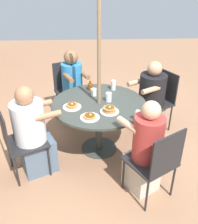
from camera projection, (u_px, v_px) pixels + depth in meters
The scene contains 18 objects.
ground_plane at pixel (99, 148), 3.71m from camera, with size 12.00×12.00×0.00m, color #9E7051.
patio_table at pixel (99, 110), 3.40m from camera, with size 1.22×1.22×0.72m.
umbrella_pole at pixel (99, 75), 3.16m from camera, with size 0.05×0.05×2.22m, color #846B4C.
patio_chair_north at pixel (157, 161), 2.68m from camera, with size 0.62×0.62×0.91m.
diner_north at pixel (145, 151), 2.81m from camera, with size 0.55×0.50×1.14m.
patio_chair_east at pixel (159, 97), 3.94m from camera, with size 0.62×0.62×0.91m.
diner_east at pixel (150, 102), 3.87m from camera, with size 0.56×0.60×1.11m.
patio_chair_south at pixel (69, 87), 4.27m from camera, with size 0.60×0.60×0.91m.
diner_south at pixel (73, 90), 4.13m from camera, with size 0.54×0.47×1.17m.
patio_chair_west at pixel (18, 139), 3.01m from camera, with size 0.60×0.60×0.91m.
diner_west at pixel (33, 135), 3.09m from camera, with size 0.53×0.59×1.15m.
pancake_plate_a at pixel (109, 110), 3.14m from camera, with size 0.23×0.23×0.07m.
pancake_plate_b at pixel (72, 106), 3.24m from camera, with size 0.23×0.23×0.06m.
pancake_plate_c at pixel (90, 117), 3.03m from camera, with size 0.23×0.23×0.05m.
syrup_bottle at pixel (90, 87), 3.67m from camera, with size 0.09×0.07×0.14m.
coffee_cup at pixel (94, 92), 3.52m from camera, with size 0.08×0.08×0.09m.
drinking_glass_a at pixel (113, 85), 3.67m from camera, with size 0.07×0.07×0.14m, color silver.
drinking_glass_b at pixel (109, 97), 3.37m from camera, with size 0.08×0.08×0.12m, color silver.
Camera 1 is at (-2.96, 0.13, 2.29)m, focal length 42.00 mm.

